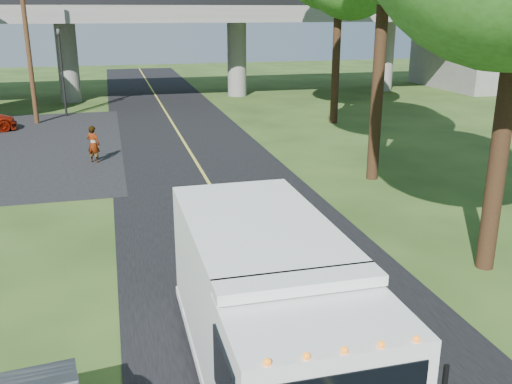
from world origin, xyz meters
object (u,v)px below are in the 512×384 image
object	(u,v)px
traffic_signal	(61,63)
step_van	(268,306)
utility_pole	(27,40)
pedestrian	(93,144)

from	to	relation	value
traffic_signal	step_van	bearing A→B (deg)	-80.03
utility_pole	traffic_signal	bearing A→B (deg)	53.13
traffic_signal	utility_pole	xyz separation A→B (m)	(-1.50, -2.00, 1.40)
utility_pole	step_van	xyz separation A→B (m)	(6.45, -26.17, -3.09)
utility_pole	pedestrian	size ratio (longest dim) A/B	5.69
utility_pole	pedestrian	bearing A→B (deg)	-71.37
traffic_signal	utility_pole	bearing A→B (deg)	-126.87
traffic_signal	pedestrian	bearing A→B (deg)	-81.25
traffic_signal	utility_pole	size ratio (longest dim) A/B	0.58
traffic_signal	utility_pole	distance (m)	2.86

